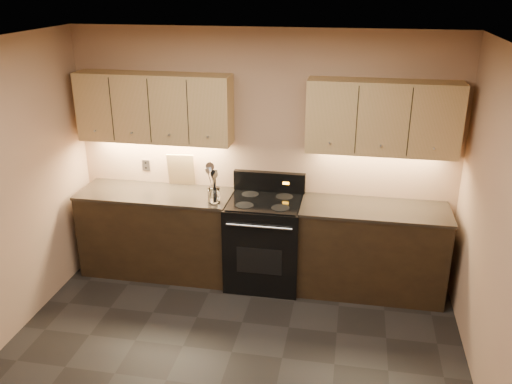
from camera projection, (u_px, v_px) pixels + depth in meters
ceiling at (209, 54)px, 3.35m from camera, size 4.00×4.00×0.00m
wall_back at (263, 156)px, 5.66m from camera, size 4.00×0.04×2.60m
counter_left at (158, 232)px, 5.88m from camera, size 1.62×0.62×0.93m
counter_right at (372, 250)px, 5.50m from camera, size 1.46×0.62×0.93m
stove at (265, 240)px, 5.66m from camera, size 0.76×0.68×1.14m
upper_cab_left at (154, 108)px, 5.52m from camera, size 1.60×0.30×0.70m
upper_cab_right at (383, 118)px, 5.14m from camera, size 1.44×0.30×0.70m
outlet_plate at (146, 165)px, 5.94m from camera, size 0.08×0.01×0.12m
utensil_crock at (214, 196)px, 5.44m from camera, size 0.15×0.15×0.15m
cutting_board at (181, 170)px, 5.84m from camera, size 0.30×0.12×0.36m
wooden_spoon at (210, 186)px, 5.39m from camera, size 0.13×0.08×0.32m
black_spoon at (214, 185)px, 5.42m from camera, size 0.07×0.09×0.32m
black_turner at (215, 186)px, 5.37m from camera, size 0.12×0.20×0.34m
steel_spatula at (215, 184)px, 5.40m from camera, size 0.19×0.11×0.37m
steel_skimmer at (217, 183)px, 5.37m from camera, size 0.18×0.15×0.40m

